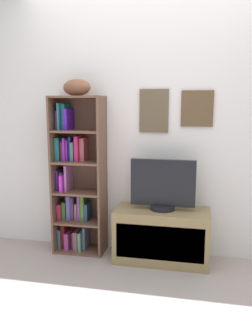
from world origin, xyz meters
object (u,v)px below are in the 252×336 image
at_px(bookshelf, 76,181).
at_px(tv_stand, 162,235).
at_px(football, 77,87).
at_px(television, 163,186).

height_order(bookshelf, tv_stand, bookshelf).
bearing_deg(bookshelf, football, -36.36).
height_order(bookshelf, football, football).
bearing_deg(bookshelf, television, -6.00).
xyz_separation_m(bookshelf, football, (0.04, -0.03, 0.90)).
relative_size(football, television, 0.48).
xyz_separation_m(bookshelf, television, (0.87, -0.09, 0.02)).
relative_size(bookshelf, football, 5.43).
bearing_deg(football, tv_stand, -4.13).
bearing_deg(football, television, -4.05).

